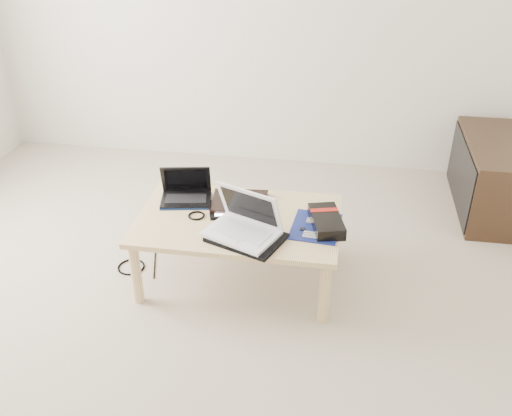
% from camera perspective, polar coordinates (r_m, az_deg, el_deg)
% --- Properties ---
extents(ground, '(4.00, 4.00, 0.00)m').
position_cam_1_polar(ground, '(3.08, -7.33, -10.87)').
color(ground, '#B4A792').
rests_on(ground, ground).
extents(coffee_table, '(1.10, 0.70, 0.40)m').
position_cam_1_polar(coffee_table, '(3.14, -1.78, -1.76)').
color(coffee_table, '#E8D08C').
rests_on(coffee_table, ground).
extents(media_cabinet, '(0.41, 0.90, 0.50)m').
position_cam_1_polar(media_cabinet, '(4.19, 22.41, 2.97)').
color(media_cabinet, '#392617').
rests_on(media_cabinet, ground).
extents(book, '(0.33, 0.29, 0.03)m').
position_cam_1_polar(book, '(3.23, -1.63, 0.58)').
color(book, black).
rests_on(book, coffee_table).
extents(netbook, '(0.32, 0.25, 0.20)m').
position_cam_1_polar(netbook, '(3.29, -7.01, 1.50)').
color(netbook, black).
rests_on(netbook, coffee_table).
extents(tablet, '(0.31, 0.27, 0.01)m').
position_cam_1_polar(tablet, '(3.18, -2.31, -0.06)').
color(tablet, black).
rests_on(tablet, coffee_table).
extents(remote, '(0.06, 0.22, 0.02)m').
position_cam_1_polar(remote, '(3.09, 0.36, -0.96)').
color(remote, '#B4B4B8').
rests_on(remote, coffee_table).
extents(neoprene_sleeve, '(0.43, 0.38, 0.02)m').
position_cam_1_polar(neoprene_sleeve, '(2.93, -0.95, -2.98)').
color(neoprene_sleeve, black).
rests_on(neoprene_sleeve, coffee_table).
extents(white_laptop, '(0.43, 0.37, 0.25)m').
position_cam_1_polar(white_laptop, '(2.92, -1.22, -1.61)').
color(white_laptop, white).
rests_on(white_laptop, neoprene_sleeve).
extents(motherboard, '(0.28, 0.33, 0.01)m').
position_cam_1_polar(motherboard, '(3.04, 6.03, -1.86)').
color(motherboard, '#0C1D50').
rests_on(motherboard, coffee_table).
extents(gpu_box, '(0.22, 0.33, 0.07)m').
position_cam_1_polar(gpu_box, '(3.04, 7.04, -1.33)').
color(gpu_box, black).
rests_on(gpu_box, coffee_table).
extents(cable_coil, '(0.11, 0.11, 0.01)m').
position_cam_1_polar(cable_coil, '(3.14, -5.98, -0.75)').
color(cable_coil, black).
rests_on(cable_coil, coffee_table).
extents(floor_cable_coil, '(0.18, 0.18, 0.01)m').
position_cam_1_polar(floor_cable_coil, '(3.48, -12.37, -5.77)').
color(floor_cable_coil, black).
rests_on(floor_cable_coil, ground).
extents(floor_cable_trail, '(0.10, 0.32, 0.01)m').
position_cam_1_polar(floor_cable_trail, '(3.50, -10.09, -5.31)').
color(floor_cable_trail, black).
rests_on(floor_cable_trail, ground).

